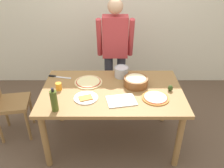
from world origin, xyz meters
TOP-DOWN VIEW (x-y plane):
  - ground at (0.00, 0.00)m, footprint 8.00×8.00m
  - wall_back at (0.00, 1.60)m, footprint 5.60×0.10m
  - dining_table at (0.00, 0.00)m, footprint 1.60×0.96m
  - person_cook at (0.04, 0.76)m, footprint 0.49×0.25m
  - chair_wooden_left at (-1.32, 0.13)m, footprint 0.46×0.46m
  - pizza_raw_on_board at (-0.28, 0.17)m, footprint 0.33×0.33m
  - pizza_cooked_on_tray at (0.47, -0.17)m, footprint 0.29×0.29m
  - plate_with_slice at (-0.28, -0.17)m, footprint 0.26×0.26m
  - popcorn_bowl at (0.28, 0.10)m, footprint 0.28×0.28m
  - olive_oil_bottle at (-0.57, -0.38)m, footprint 0.07×0.07m
  - steel_pot at (0.12, 0.32)m, footprint 0.17×0.17m
  - cup_orange at (-0.60, 0.01)m, footprint 0.07×0.07m
  - cutting_board_white at (0.10, -0.22)m, footprint 0.34×0.27m
  - chef_knife at (-0.68, 0.30)m, footprint 0.29×0.09m
  - avocado at (0.66, -0.01)m, footprint 0.06×0.06m

SIDE VIEW (x-z plane):
  - ground at x=0.00m, z-range 0.00..0.00m
  - chair_wooden_left at x=-1.32m, z-range 0.07..1.02m
  - dining_table at x=0.00m, z-range 0.29..1.05m
  - cutting_board_white at x=0.10m, z-range 0.76..0.77m
  - chef_knife at x=-0.68m, z-range 0.76..0.78m
  - plate_with_slice at x=-0.28m, z-range 0.76..0.78m
  - pizza_raw_on_board at x=-0.28m, z-range 0.76..0.78m
  - pizza_cooked_on_tray at x=0.47m, z-range 0.76..0.78m
  - avocado at x=0.66m, z-range 0.76..0.83m
  - cup_orange at x=-0.60m, z-range 0.76..0.84m
  - popcorn_bowl at x=0.28m, z-range 0.76..0.88m
  - steel_pot at x=0.12m, z-range 0.76..0.89m
  - olive_oil_bottle at x=-0.57m, z-range 0.75..1.00m
  - person_cook at x=0.04m, z-range 0.13..1.75m
  - wall_back at x=0.00m, z-range 0.00..2.60m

